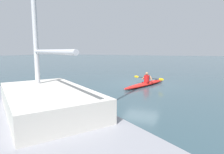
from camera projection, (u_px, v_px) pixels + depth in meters
ground_plane at (142, 84)px, 14.07m from camera, size 160.00×160.00×0.00m
kayak at (146, 84)px, 13.40m from camera, size 2.04×4.89×0.24m
kayaker at (147, 78)px, 13.44m from camera, size 2.30×0.76×0.70m
sailboat_nearest_dock at (43, 122)px, 4.81m from camera, size 7.48×5.72×8.98m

